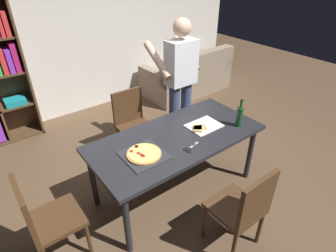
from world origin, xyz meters
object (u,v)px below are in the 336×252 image
object	(u,v)px
dining_table	(177,142)
chair_far_side	(132,120)
couch	(189,78)
kitchen_scissors	(190,148)
chair_left_end	(43,218)
wine_bottle	(239,116)
person_serving_pizza	(180,79)
pepperoni_pizza_on_tray	(144,154)
chair_near_camera	(244,207)

from	to	relation	value
dining_table	chair_far_side	world-z (taller)	chair_far_side
couch	kitchen_scissors	distance (m)	2.99
chair_left_end	wine_bottle	world-z (taller)	wine_bottle
person_serving_pizza	kitchen_scissors	world-z (taller)	person_serving_pizza
couch	chair_left_end	bearing A→B (deg)	-148.94
chair_left_end	pepperoni_pizza_on_tray	xyz separation A→B (m)	(0.95, -0.07, 0.25)
pepperoni_pizza_on_tray	person_serving_pizza	bearing A→B (deg)	35.99
chair_left_end	couch	distance (m)	3.86
chair_far_side	pepperoni_pizza_on_tray	xyz separation A→B (m)	(-0.45, -0.99, 0.25)
dining_table	chair_left_end	bearing A→B (deg)	180.00
chair_far_side	person_serving_pizza	bearing A→B (deg)	-19.85
couch	pepperoni_pizza_on_tray	size ratio (longest dim) A/B	4.50
chair_far_side	pepperoni_pizza_on_tray	bearing A→B (deg)	-114.35
wine_bottle	pepperoni_pizza_on_tray	bearing A→B (deg)	170.93
wine_bottle	chair_left_end	bearing A→B (deg)	173.21
pepperoni_pizza_on_tray	kitchen_scissors	distance (m)	0.45
couch	pepperoni_pizza_on_tray	distance (m)	3.16
dining_table	person_serving_pizza	world-z (taller)	person_serving_pizza
chair_left_end	person_serving_pizza	world-z (taller)	person_serving_pizza
chair_near_camera	person_serving_pizza	distance (m)	1.80
chair_far_side	person_serving_pizza	world-z (taller)	person_serving_pizza
chair_far_side	dining_table	bearing A→B (deg)	-90.00
couch	kitchen_scissors	size ratio (longest dim) A/B	8.74
dining_table	chair_near_camera	size ratio (longest dim) A/B	2.02
dining_table	chair_far_side	xyz separation A→B (m)	(0.00, 0.92, -0.17)
dining_table	couch	bearing A→B (deg)	46.24
chair_far_side	person_serving_pizza	xyz separation A→B (m)	(0.61, -0.22, 0.49)
chair_near_camera	wine_bottle	world-z (taller)	wine_bottle
dining_table	couch	world-z (taller)	couch
chair_far_side	pepperoni_pizza_on_tray	distance (m)	1.11
chair_left_end	pepperoni_pizza_on_tray	world-z (taller)	chair_left_end
dining_table	pepperoni_pizza_on_tray	world-z (taller)	pepperoni_pizza_on_tray
chair_far_side	chair_left_end	xyz separation A→B (m)	(-1.40, -0.92, 0.00)
chair_near_camera	kitchen_scissors	world-z (taller)	chair_near_camera
couch	person_serving_pizza	bearing A→B (deg)	-135.13
dining_table	chair_far_side	distance (m)	0.94
dining_table	chair_near_camera	world-z (taller)	chair_near_camera
chair_near_camera	chair_far_side	distance (m)	1.84
dining_table	kitchen_scissors	xyz separation A→B (m)	(-0.04, -0.25, 0.08)
chair_left_end	dining_table	bearing A→B (deg)	0.00
chair_near_camera	pepperoni_pizza_on_tray	world-z (taller)	chair_near_camera
chair_far_side	couch	xyz separation A→B (m)	(1.90, 1.07, -0.21)
chair_far_side	couch	world-z (taller)	chair_far_side
chair_near_camera	kitchen_scissors	distance (m)	0.72
chair_far_side	kitchen_scissors	bearing A→B (deg)	-91.79
chair_far_side	pepperoni_pizza_on_tray	world-z (taller)	chair_far_side
chair_left_end	couch	bearing A→B (deg)	31.06
couch	wine_bottle	distance (m)	2.61
couch	dining_table	bearing A→B (deg)	-133.76
chair_left_end	kitchen_scissors	distance (m)	1.40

